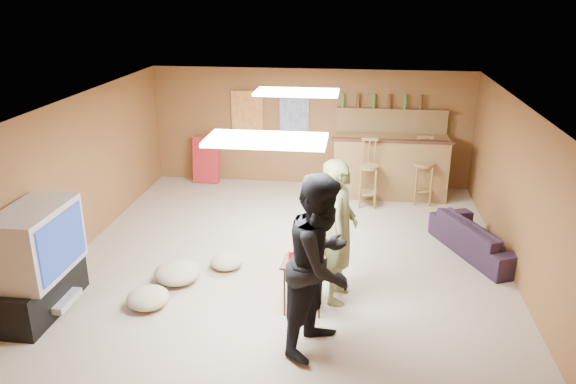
# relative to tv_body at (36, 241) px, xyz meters

# --- Properties ---
(ground) EXTENTS (7.00, 7.00, 0.00)m
(ground) POSITION_rel_tv_body_xyz_m (2.65, 1.50, -0.90)
(ground) COLOR tan
(ground) RESTS_ON ground
(ceiling) EXTENTS (6.00, 7.00, 0.02)m
(ceiling) POSITION_rel_tv_body_xyz_m (2.65, 1.50, 1.30)
(ceiling) COLOR silver
(ceiling) RESTS_ON ground
(wall_back) EXTENTS (6.00, 0.02, 2.20)m
(wall_back) POSITION_rel_tv_body_xyz_m (2.65, 5.00, 0.20)
(wall_back) COLOR brown
(wall_back) RESTS_ON ground
(wall_front) EXTENTS (6.00, 0.02, 2.20)m
(wall_front) POSITION_rel_tv_body_xyz_m (2.65, -2.00, 0.20)
(wall_front) COLOR brown
(wall_front) RESTS_ON ground
(wall_left) EXTENTS (0.02, 7.00, 2.20)m
(wall_left) POSITION_rel_tv_body_xyz_m (-0.35, 1.50, 0.20)
(wall_left) COLOR brown
(wall_left) RESTS_ON ground
(wall_right) EXTENTS (0.02, 7.00, 2.20)m
(wall_right) POSITION_rel_tv_body_xyz_m (5.65, 1.50, 0.20)
(wall_right) COLOR brown
(wall_right) RESTS_ON ground
(tv_stand) EXTENTS (0.55, 1.30, 0.50)m
(tv_stand) POSITION_rel_tv_body_xyz_m (-0.07, 0.00, -0.65)
(tv_stand) COLOR black
(tv_stand) RESTS_ON ground
(dvd_box) EXTENTS (0.35, 0.50, 0.08)m
(dvd_box) POSITION_rel_tv_body_xyz_m (0.15, 0.00, -0.75)
(dvd_box) COLOR #B2B2B7
(dvd_box) RESTS_ON tv_stand
(tv_body) EXTENTS (0.60, 1.10, 0.80)m
(tv_body) POSITION_rel_tv_body_xyz_m (0.00, 0.00, 0.00)
(tv_body) COLOR #B2B2B7
(tv_body) RESTS_ON tv_stand
(tv_screen) EXTENTS (0.02, 0.95, 0.65)m
(tv_screen) POSITION_rel_tv_body_xyz_m (0.31, 0.00, 0.00)
(tv_screen) COLOR navy
(tv_screen) RESTS_ON tv_body
(bar_counter) EXTENTS (2.00, 0.60, 1.10)m
(bar_counter) POSITION_rel_tv_body_xyz_m (4.15, 4.45, -0.35)
(bar_counter) COLOR brown
(bar_counter) RESTS_ON ground
(bar_lip) EXTENTS (2.10, 0.12, 0.05)m
(bar_lip) POSITION_rel_tv_body_xyz_m (4.15, 4.20, 0.20)
(bar_lip) COLOR #3D1D13
(bar_lip) RESTS_ON bar_counter
(bar_shelf) EXTENTS (2.00, 0.18, 0.05)m
(bar_shelf) POSITION_rel_tv_body_xyz_m (4.15, 4.90, 0.60)
(bar_shelf) COLOR brown
(bar_shelf) RESTS_ON bar_backing
(bar_backing) EXTENTS (2.00, 0.14, 0.60)m
(bar_backing) POSITION_rel_tv_body_xyz_m (4.15, 4.92, 0.30)
(bar_backing) COLOR brown
(bar_backing) RESTS_ON bar_counter
(poster_left) EXTENTS (0.60, 0.03, 0.85)m
(poster_left) POSITION_rel_tv_body_xyz_m (1.45, 4.96, 0.45)
(poster_left) COLOR #BF3F26
(poster_left) RESTS_ON wall_back
(poster_right) EXTENTS (0.55, 0.03, 0.80)m
(poster_right) POSITION_rel_tv_body_xyz_m (2.35, 4.96, 0.45)
(poster_right) COLOR #334C99
(poster_right) RESTS_ON wall_back
(folding_chair_stack) EXTENTS (0.50, 0.26, 0.91)m
(folding_chair_stack) POSITION_rel_tv_body_xyz_m (0.65, 4.80, -0.45)
(folding_chair_stack) COLOR red
(folding_chair_stack) RESTS_ON ground
(ceiling_panel_front) EXTENTS (1.20, 0.60, 0.04)m
(ceiling_panel_front) POSITION_rel_tv_body_xyz_m (2.65, 0.00, 1.27)
(ceiling_panel_front) COLOR white
(ceiling_panel_front) RESTS_ON ceiling
(ceiling_panel_back) EXTENTS (1.20, 0.60, 0.04)m
(ceiling_panel_back) POSITION_rel_tv_body_xyz_m (2.65, 2.70, 1.27)
(ceiling_panel_back) COLOR white
(ceiling_panel_back) RESTS_ON ceiling
(person_olive) EXTENTS (0.47, 0.68, 1.78)m
(person_olive) POSITION_rel_tv_body_xyz_m (3.38, 0.74, -0.01)
(person_olive) COLOR olive
(person_olive) RESTS_ON ground
(person_black) EXTENTS (1.04, 1.15, 1.92)m
(person_black) POSITION_rel_tv_body_xyz_m (3.24, -0.26, 0.06)
(person_black) COLOR black
(person_black) RESTS_ON ground
(sofa) EXTENTS (1.31, 1.82, 0.50)m
(sofa) POSITION_rel_tv_body_xyz_m (5.35, 2.22, -0.65)
(sofa) COLOR black
(sofa) RESTS_ON ground
(tray_table) EXTENTS (0.51, 0.42, 0.63)m
(tray_table) POSITION_rel_tv_body_xyz_m (3.00, 0.40, -0.58)
(tray_table) COLOR #3D1D13
(tray_table) RESTS_ON ground
(cup_red_near) EXTENTS (0.10, 0.10, 0.11)m
(cup_red_near) POSITION_rel_tv_body_xyz_m (2.85, 0.46, -0.21)
(cup_red_near) COLOR #A40A0C
(cup_red_near) RESTS_ON tray_table
(cup_red_far) EXTENTS (0.09, 0.09, 0.11)m
(cup_red_far) POSITION_rel_tv_body_xyz_m (3.09, 0.33, -0.21)
(cup_red_far) COLOR #A40A0C
(cup_red_far) RESTS_ON tray_table
(cup_blue) EXTENTS (0.09, 0.09, 0.11)m
(cup_blue) POSITION_rel_tv_body_xyz_m (3.13, 0.53, -0.21)
(cup_blue) COLOR navy
(cup_blue) RESTS_ON tray_table
(bar_stool_left) EXTENTS (0.36, 0.36, 1.06)m
(bar_stool_left) POSITION_rel_tv_body_xyz_m (3.76, 3.88, -0.37)
(bar_stool_left) COLOR brown
(bar_stool_left) RESTS_ON ground
(bar_stool_right) EXTENTS (0.47, 0.47, 1.25)m
(bar_stool_right) POSITION_rel_tv_body_xyz_m (4.72, 4.15, -0.28)
(bar_stool_right) COLOR brown
(bar_stool_right) RESTS_ON ground
(cushion_near_tv) EXTENTS (0.67, 0.67, 0.27)m
(cushion_near_tv) POSITION_rel_tv_body_xyz_m (1.32, 0.87, -0.77)
(cushion_near_tv) COLOR tan
(cushion_near_tv) RESTS_ON ground
(cushion_mid) EXTENTS (0.45, 0.45, 0.20)m
(cushion_mid) POSITION_rel_tv_body_xyz_m (1.86, 1.32, -0.80)
(cushion_mid) COLOR tan
(cushion_mid) RESTS_ON ground
(cushion_far) EXTENTS (0.52, 0.52, 0.23)m
(cushion_far) POSITION_rel_tv_body_xyz_m (1.15, 0.24, -0.79)
(cushion_far) COLOR tan
(cushion_far) RESTS_ON ground
(bottle_row) EXTENTS (1.48, 0.08, 0.26)m
(bottle_row) POSITION_rel_tv_body_xyz_m (3.95, 4.88, 0.75)
(bottle_row) COLOR #3F7233
(bottle_row) RESTS_ON bar_shelf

